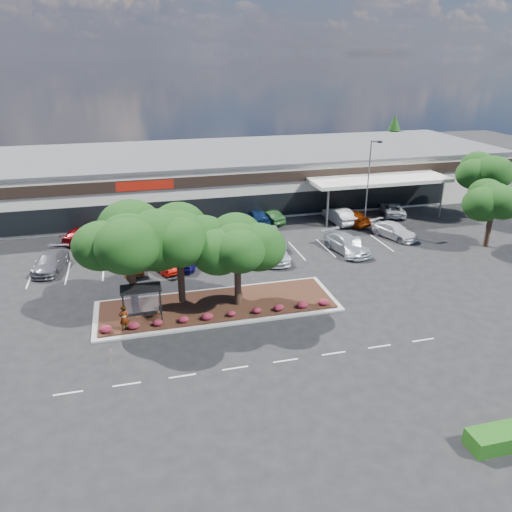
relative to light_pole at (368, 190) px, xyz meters
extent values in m
plane|color=black|center=(-17.05, -18.34, -4.18)|extent=(160.00, 160.00, 0.00)
cube|color=silver|center=(-17.05, 15.66, -1.18)|extent=(80.00, 20.00, 6.00)
cube|color=#4E4E50|center=(-17.05, 15.66, 1.92)|extent=(80.40, 20.40, 0.30)
cube|color=black|center=(-17.05, 5.61, 0.62)|extent=(80.00, 0.25, 1.20)
cube|color=black|center=(-17.05, 5.61, -2.58)|extent=(60.00, 0.18, 2.60)
cube|color=#A4180B|center=(-23.05, 5.54, 0.62)|extent=(6.00, 0.12, 1.00)
cube|color=silver|center=(2.95, 3.16, 0.22)|extent=(16.00, 5.00, 0.40)
cylinder|color=slate|center=(-4.05, 1.16, -2.08)|extent=(0.24, 0.24, 4.20)
cylinder|color=slate|center=(9.95, 1.16, -2.08)|extent=(0.24, 0.24, 4.20)
cube|color=#A9A9A3|center=(-19.05, -14.34, -4.10)|extent=(18.00, 6.00, 0.15)
cube|color=#402217|center=(-19.05, -14.34, -3.98)|extent=(17.20, 5.20, 0.12)
cube|color=silver|center=(-29.05, -22.34, -4.17)|extent=(1.60, 0.12, 0.01)
cube|color=silver|center=(-25.85, -22.34, -4.17)|extent=(1.60, 0.12, 0.01)
cube|color=silver|center=(-22.65, -22.34, -4.17)|extent=(1.60, 0.12, 0.01)
cube|color=silver|center=(-19.45, -22.34, -4.17)|extent=(1.60, 0.12, 0.01)
cube|color=silver|center=(-16.25, -22.34, -4.17)|extent=(1.60, 0.12, 0.01)
cube|color=silver|center=(-13.05, -22.34, -4.17)|extent=(1.60, 0.12, 0.01)
cube|color=silver|center=(-9.85, -22.34, -4.17)|extent=(1.60, 0.12, 0.01)
cube|color=silver|center=(-6.65, -22.34, -4.17)|extent=(1.60, 0.12, 0.01)
cube|color=silver|center=(-33.55, -4.84, -4.17)|extent=(0.12, 5.00, 0.01)
cube|color=silver|center=(-30.55, -4.84, -4.17)|extent=(0.12, 5.00, 0.01)
cube|color=silver|center=(-27.55, -4.84, -4.17)|extent=(0.12, 5.00, 0.01)
cube|color=silver|center=(-24.55, -4.84, -4.17)|extent=(0.12, 5.00, 0.01)
cube|color=silver|center=(-21.55, -4.84, -4.17)|extent=(0.12, 5.00, 0.01)
cube|color=silver|center=(-18.55, -4.84, -4.17)|extent=(0.12, 5.00, 0.01)
cube|color=silver|center=(-15.55, -4.84, -4.17)|extent=(0.12, 5.00, 0.01)
cube|color=silver|center=(-12.55, -4.84, -4.17)|extent=(0.12, 5.00, 0.01)
cube|color=silver|center=(-9.55, -4.84, -4.17)|extent=(0.12, 5.00, 0.01)
cube|color=silver|center=(-6.55, -4.84, -4.17)|extent=(0.12, 5.00, 0.01)
cube|color=silver|center=(-3.55, -4.84, -4.17)|extent=(0.12, 5.00, 0.01)
cube|color=silver|center=(-0.55, -4.84, -4.17)|extent=(0.12, 5.00, 0.01)
cylinder|color=black|center=(-25.80, -14.89, -2.67)|extent=(0.08, 0.08, 2.50)
cylinder|color=black|center=(-23.30, -14.89, -2.67)|extent=(0.08, 0.08, 2.50)
cylinder|color=black|center=(-25.80, -16.19, -2.67)|extent=(0.08, 0.08, 2.50)
cylinder|color=black|center=(-23.30, -16.19, -2.67)|extent=(0.08, 0.08, 2.50)
cube|color=black|center=(-24.55, -15.54, -1.38)|extent=(2.75, 1.55, 0.10)
cube|color=silver|center=(-24.55, -14.89, -2.54)|extent=(2.30, 0.03, 2.00)
cube|color=black|center=(-24.55, -15.29, -3.47)|extent=(2.00, 0.35, 0.06)
cone|color=#153310|center=(16.95, 25.66, 0.32)|extent=(3.96, 3.96, 9.00)
imported|color=#594C47|center=(-25.82, -16.52, -3.00)|extent=(0.74, 0.56, 1.83)
cube|color=#A9A9A3|center=(-0.11, -0.01, -3.98)|extent=(0.50, 0.50, 0.40)
cylinder|color=slate|center=(-0.11, -0.01, 0.75)|extent=(0.14, 0.14, 9.05)
cube|color=slate|center=(0.34, 0.03, 5.13)|extent=(0.92, 0.30, 0.14)
cube|color=black|center=(0.84, 0.07, 5.06)|extent=(0.47, 0.34, 0.18)
cube|color=#9D8352|center=(-26.71, -20.01, -3.67)|extent=(0.03, 0.03, 1.01)
cube|color=#F74199|center=(-26.66, -20.01, -3.25)|extent=(0.02, 0.14, 0.18)
imported|color=#5A5960|center=(-31.97, -3.79, -3.41)|extent=(3.20, 5.60, 1.53)
imported|color=brown|center=(-25.28, -5.55, -3.45)|extent=(2.38, 4.66, 1.47)
imported|color=#110C59|center=(-20.13, -5.77, -3.36)|extent=(3.68, 5.19, 1.64)
imported|color=#9A0B04|center=(-22.48, -6.01, -3.41)|extent=(3.31, 4.90, 1.53)
imported|color=silver|center=(-12.29, -6.09, -3.34)|extent=(2.79, 5.93, 1.67)
imported|color=#989EA3|center=(-11.81, -2.67, -3.34)|extent=(3.22, 6.21, 1.67)
imported|color=silver|center=(-4.73, -6.89, -3.47)|extent=(2.93, 4.56, 1.42)
imported|color=#9EA6AA|center=(-5.06, -6.33, -3.36)|extent=(3.55, 6.03, 1.64)
imported|color=silver|center=(1.37, -3.77, -3.43)|extent=(3.88, 5.59, 1.50)
imported|color=maroon|center=(-29.91, 3.33, -3.46)|extent=(3.83, 5.33, 1.43)
imported|color=silver|center=(-25.50, 3.98, -3.35)|extent=(3.10, 5.20, 1.66)
imported|color=maroon|center=(-23.00, 1.93, -3.50)|extent=(3.68, 5.07, 1.36)
imported|color=#18431B|center=(-20.46, 3.14, -3.39)|extent=(2.15, 4.90, 1.57)
imported|color=#1B421A|center=(-9.92, 4.12, -3.42)|extent=(3.13, 4.84, 1.51)
imported|color=navy|center=(-11.22, 4.13, -3.38)|extent=(2.27, 5.50, 1.59)
imported|color=#B8B8B8|center=(-2.19, 2.20, -3.32)|extent=(2.20, 5.35, 1.72)
imported|color=maroon|center=(-0.87, 1.46, -3.45)|extent=(2.88, 5.29, 1.45)
imported|color=#AFB6BD|center=(5.07, 3.26, -3.46)|extent=(3.90, 5.64, 1.43)
camera|label=1|loc=(-24.60, -47.26, 13.48)|focal=35.00mm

